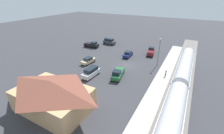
{
  "coord_description": "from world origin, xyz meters",
  "views": [
    {
      "loc": [
        -14.26,
        35.32,
        17.82
      ],
      "look_at": [
        2.22,
        4.84,
        1.0
      ],
      "focal_mm": 24.43,
      "sensor_mm": 36.0,
      "label": 1
    }
  ],
  "objects_px": {
    "station_building": "(53,95)",
    "light_pole_near_platform": "(159,49)",
    "pedestrian_on_platform": "(166,72)",
    "pickup_maroon": "(151,51)",
    "sedan_navy": "(128,54)",
    "suv_charcoal": "(109,41)",
    "suv_white": "(91,72)",
    "sedan_tan": "(88,60)",
    "pickup_black": "(92,45)",
    "passenger_train": "(168,133)",
    "pickup_green": "(118,73)"
  },
  "relations": [
    {
      "from": "pickup_black",
      "to": "suv_white",
      "type": "bearing_deg",
      "value": 124.88
    },
    {
      "from": "pickup_green",
      "to": "pickup_black",
      "type": "xyz_separation_m",
      "value": [
        18.19,
        -15.27,
        0.0
      ]
    },
    {
      "from": "suv_white",
      "to": "pickup_black",
      "type": "height_order",
      "value": "suv_white"
    },
    {
      "from": "station_building",
      "to": "pedestrian_on_platform",
      "type": "xyz_separation_m",
      "value": [
        -14.42,
        -20.05,
        -1.58
      ]
    },
    {
      "from": "sedan_navy",
      "to": "pickup_green",
      "type": "distance_m",
      "value": 13.36
    },
    {
      "from": "passenger_train",
      "to": "suv_white",
      "type": "bearing_deg",
      "value": -29.9
    },
    {
      "from": "pickup_maroon",
      "to": "light_pole_near_platform",
      "type": "xyz_separation_m",
      "value": [
        -3.85,
        7.56,
        3.76
      ]
    },
    {
      "from": "suv_charcoal",
      "to": "light_pole_near_platform",
      "type": "xyz_separation_m",
      "value": [
        -21.02,
        10.84,
        3.64
      ]
    },
    {
      "from": "pedestrian_on_platform",
      "to": "suv_charcoal",
      "type": "bearing_deg",
      "value": -34.06
    },
    {
      "from": "pickup_black",
      "to": "light_pole_near_platform",
      "type": "distance_m",
      "value": 25.44
    },
    {
      "from": "station_building",
      "to": "light_pole_near_platform",
      "type": "relative_size",
      "value": 1.68
    },
    {
      "from": "pickup_maroon",
      "to": "suv_white",
      "type": "relative_size",
      "value": 1.14
    },
    {
      "from": "suv_charcoal",
      "to": "light_pole_near_platform",
      "type": "relative_size",
      "value": 0.67
    },
    {
      "from": "pedestrian_on_platform",
      "to": "pickup_black",
      "type": "xyz_separation_m",
      "value": [
        27.99,
        -9.98,
        -0.25
      ]
    },
    {
      "from": "pickup_black",
      "to": "station_building",
      "type": "bearing_deg",
      "value": 114.32
    },
    {
      "from": "pickup_maroon",
      "to": "light_pole_near_platform",
      "type": "relative_size",
      "value": 0.75
    },
    {
      "from": "suv_white",
      "to": "sedan_tan",
      "type": "relative_size",
      "value": 1.07
    },
    {
      "from": "sedan_tan",
      "to": "light_pole_near_platform",
      "type": "xyz_separation_m",
      "value": [
        -17.38,
        -7.68,
        3.91
      ]
    },
    {
      "from": "pedestrian_on_platform",
      "to": "suv_white",
      "type": "xyz_separation_m",
      "value": [
        15.54,
        7.88,
        -0.13
      ]
    },
    {
      "from": "pickup_green",
      "to": "suv_charcoal",
      "type": "distance_m",
      "value": 26.05
    },
    {
      "from": "passenger_train",
      "to": "station_building",
      "type": "relative_size",
      "value": 4.38
    },
    {
      "from": "pickup_black",
      "to": "suv_charcoal",
      "type": "bearing_deg",
      "value": -120.35
    },
    {
      "from": "passenger_train",
      "to": "pickup_maroon",
      "type": "height_order",
      "value": "passenger_train"
    },
    {
      "from": "pickup_black",
      "to": "sedan_tan",
      "type": "bearing_deg",
      "value": 121.37
    },
    {
      "from": "pickup_maroon",
      "to": "sedan_navy",
      "type": "relative_size",
      "value": 1.24
    },
    {
      "from": "pickup_maroon",
      "to": "suv_charcoal",
      "type": "height_order",
      "value": "suv_charcoal"
    },
    {
      "from": "sedan_navy",
      "to": "pickup_black",
      "type": "distance_m",
      "value": 15.39
    },
    {
      "from": "pedestrian_on_platform",
      "to": "light_pole_near_platform",
      "type": "relative_size",
      "value": 0.23
    },
    {
      "from": "pickup_green",
      "to": "sedan_tan",
      "type": "relative_size",
      "value": 1.22
    },
    {
      "from": "station_building",
      "to": "pickup_black",
      "type": "relative_size",
      "value": 2.28
    },
    {
      "from": "sedan_navy",
      "to": "pickup_green",
      "type": "bearing_deg",
      "value": 102.83
    },
    {
      "from": "sedan_navy",
      "to": "suv_charcoal",
      "type": "bearing_deg",
      "value": -37.03
    },
    {
      "from": "pedestrian_on_platform",
      "to": "suv_white",
      "type": "relative_size",
      "value": 0.34
    },
    {
      "from": "sedan_navy",
      "to": "suv_charcoal",
      "type": "relative_size",
      "value": 0.9
    },
    {
      "from": "passenger_train",
      "to": "sedan_tan",
      "type": "bearing_deg",
      "value": -34.69
    },
    {
      "from": "station_building",
      "to": "sedan_navy",
      "type": "xyz_separation_m",
      "value": [
        -1.65,
        -27.78,
        -1.98
      ]
    },
    {
      "from": "passenger_train",
      "to": "sedan_tan",
      "type": "relative_size",
      "value": 11.96
    },
    {
      "from": "suv_charcoal",
      "to": "sedan_tan",
      "type": "relative_size",
      "value": 1.09
    },
    {
      "from": "sedan_navy",
      "to": "suv_white",
      "type": "bearing_deg",
      "value": 79.93
    },
    {
      "from": "sedan_navy",
      "to": "light_pole_near_platform",
      "type": "relative_size",
      "value": 0.6
    },
    {
      "from": "pickup_maroon",
      "to": "pickup_green",
      "type": "xyz_separation_m",
      "value": [
        2.73,
        18.4,
        0.0
      ]
    },
    {
      "from": "pickup_maroon",
      "to": "pickup_green",
      "type": "height_order",
      "value": "same"
    },
    {
      "from": "station_building",
      "to": "suv_charcoal",
      "type": "relative_size",
      "value": 2.5
    },
    {
      "from": "passenger_train",
      "to": "light_pole_near_platform",
      "type": "height_order",
      "value": "light_pole_near_platform"
    },
    {
      "from": "suv_white",
      "to": "light_pole_near_platform",
      "type": "xyz_separation_m",
      "value": [
        -12.32,
        -13.43,
        3.64
      ]
    },
    {
      "from": "suv_charcoal",
      "to": "sedan_tan",
      "type": "xyz_separation_m",
      "value": [
        -3.64,
        18.52,
        -0.27
      ]
    },
    {
      "from": "pedestrian_on_platform",
      "to": "pickup_green",
      "type": "xyz_separation_m",
      "value": [
        9.8,
        5.29,
        -0.25
      ]
    },
    {
      "from": "pickup_green",
      "to": "pickup_black",
      "type": "bearing_deg",
      "value": -40.02
    },
    {
      "from": "pickup_maroon",
      "to": "pickup_black",
      "type": "xyz_separation_m",
      "value": [
        20.92,
        3.13,
        0.0
      ]
    },
    {
      "from": "pedestrian_on_platform",
      "to": "sedan_tan",
      "type": "height_order",
      "value": "pedestrian_on_platform"
    }
  ]
}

